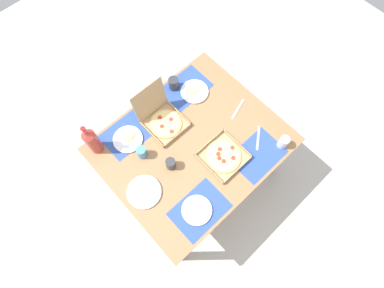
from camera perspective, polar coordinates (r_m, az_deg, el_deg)
ground_plane at (r=2.86m, az=-0.00°, el=-5.64°), size 6.00×6.00×0.00m
dining_table at (r=2.26m, az=-0.00°, el=-1.08°), size 1.24×1.05×0.74m
placemat_near_left at (r=2.03m, az=1.43°, el=-12.20°), size 0.36×0.26×0.00m
placemat_near_right at (r=2.18m, az=12.17°, el=-2.03°), size 0.36×0.26×0.00m
placemat_far_left at (r=2.24m, az=-11.83°, el=1.99°), size 0.36×0.26×0.00m
placemat_far_right at (r=2.37m, az=-1.22°, el=10.42°), size 0.36×0.26×0.00m
pizza_box_center at (r=2.20m, az=-5.61°, el=4.73°), size 0.27×0.30×0.30m
pizza_box_edge_far at (r=2.12m, az=5.82°, el=-2.29°), size 0.28×0.28×0.04m
plate_far_right at (r=2.35m, az=0.41°, el=9.79°), size 0.21×0.21×0.03m
plate_far_left at (r=2.02m, az=0.89°, el=-12.27°), size 0.20×0.20×0.02m
plate_middle at (r=2.21m, az=-11.88°, el=0.92°), size 0.21×0.21×0.03m
plate_near_right at (r=2.07m, az=-8.94°, el=-8.86°), size 0.23×0.23×0.02m
soda_bottle at (r=2.13m, az=-18.16°, el=0.61°), size 0.09×0.09×0.32m
cup_red at (r=2.20m, az=16.69°, el=0.32°), size 0.07×0.07×0.11m
cup_clear_left at (r=2.06m, az=-4.01°, el=-3.71°), size 0.07×0.07×0.09m
cup_clear_right at (r=2.34m, az=-3.47°, el=11.21°), size 0.08×0.08×0.10m
cup_dark at (r=2.11m, az=-9.37°, el=-1.55°), size 0.07×0.07×0.10m
fork_by_far_right at (r=2.30m, az=8.58°, el=6.48°), size 0.19×0.07×0.00m
fork_by_far_left at (r=2.22m, az=12.25°, el=1.11°), size 0.16×0.13×0.00m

